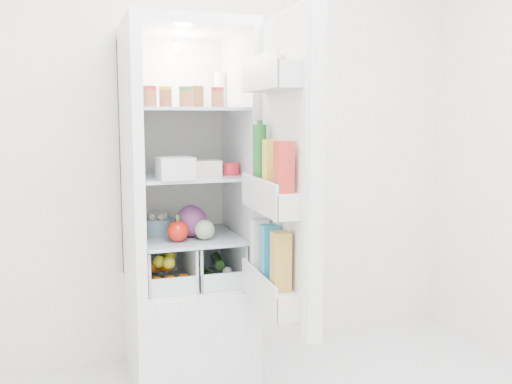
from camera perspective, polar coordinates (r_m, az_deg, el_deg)
name	(u,v)px	position (r m, az deg, el deg)	size (l,w,h in m)	color
room_walls	(334,34)	(1.81, 7.77, 15.39)	(3.02, 3.02, 2.61)	silver
refrigerator	(187,249)	(2.99, -6.96, -5.66)	(0.60, 0.60, 1.80)	white
shelf_low	(189,237)	(2.91, -6.73, -4.49)	(0.49, 0.53, 0.01)	#A9B9C6
shelf_mid	(188,176)	(2.86, -6.82, 1.59)	(0.49, 0.53, 0.01)	#A9B9C6
shelf_top	(187,109)	(2.85, -6.92, 8.20)	(0.49, 0.53, 0.01)	#A9B9C6
crisper_left	(165,264)	(2.92, -9.06, -7.13)	(0.23, 0.46, 0.22)	silver
crisper_right	(213,260)	(2.97, -4.36, -6.81)	(0.23, 0.46, 0.22)	silver
condiment_jars	(184,98)	(2.73, -7.25, 9.29)	(0.38, 0.16, 0.08)	#B21919
squeeze_bottle	(220,90)	(3.07, -3.66, 10.10)	(0.05, 0.05, 0.19)	white
tub_white	(175,168)	(2.65, -8.07, 2.36)	(0.16, 0.16, 0.10)	silver
tub_cream	(208,168)	(2.82, -4.81, 2.43)	(0.13, 0.13, 0.07)	white
tin_red	(230,169)	(2.83, -2.60, 2.33)	(0.09, 0.09, 0.06)	red
foil_tray	(169,171)	(2.86, -8.72, 2.06)	(0.14, 0.11, 0.04)	silver
red_cabbage	(191,221)	(2.87, -6.55, -2.91)	(0.16, 0.16, 0.16)	#581F5C
bell_pepper	(178,231)	(2.77, -7.84, -3.91)	(0.10, 0.10, 0.10)	red
mushroom_bowl	(157,226)	(2.98, -9.83, -3.37)	(0.16, 0.16, 0.08)	#98C9E2
salad_bag	(205,230)	(2.80, -5.17, -3.78)	(0.10, 0.10, 0.10)	#9DB789
citrus_pile	(166,271)	(2.86, -9.04, -7.82)	(0.20, 0.24, 0.16)	orange
veg_pile	(214,269)	(2.98, -4.25, -7.69)	(0.16, 0.30, 0.10)	#1F4C19
fridge_door	(284,177)	(2.39, 2.80, 1.52)	(0.20, 0.60, 1.30)	white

